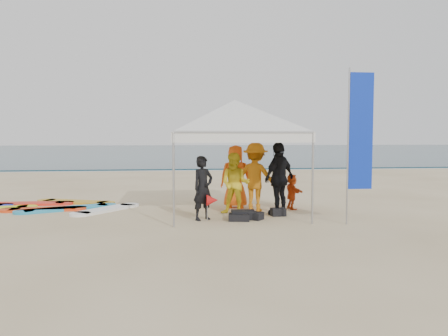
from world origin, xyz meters
name	(u,v)px	position (x,y,z in m)	size (l,w,h in m)	color
ground	(188,235)	(0.00, 0.00, 0.00)	(120.00, 120.00, 0.00)	beige
ocean	(175,150)	(0.00, 60.00, 0.04)	(160.00, 84.00, 0.08)	#0C2633
shoreline_foam	(178,170)	(0.00, 18.20, 0.00)	(160.00, 1.20, 0.01)	silver
person_black_a	(203,188)	(0.42, 1.65, 0.78)	(0.57, 0.37, 1.56)	black
person_yellow	(235,184)	(1.31, 2.33, 0.81)	(0.78, 0.61, 1.61)	yellow
person_orange_a	(255,177)	(1.92, 2.77, 0.93)	(1.21, 0.69, 1.87)	orange
person_black_b	(279,178)	(2.44, 2.19, 0.95)	(1.11, 0.46, 1.89)	black
person_orange_b	(236,177)	(1.46, 3.38, 0.90)	(0.88, 0.57, 1.80)	#EA5914
person_seated	(292,192)	(3.00, 2.95, 0.50)	(0.92, 0.29, 0.99)	#D44612
canopy_tent	(235,100)	(1.31, 2.46, 2.97)	(4.52, 4.52, 3.41)	#A5A5A8
feather_flag	(360,133)	(3.96, 0.73, 2.11)	(0.60, 0.04, 3.59)	#A5A5A8
marker_pennant	(212,200)	(0.63, 1.53, 0.49)	(0.28, 0.28, 0.64)	#A5A5A8
gear_pile	(250,215)	(1.57, 1.63, 0.10)	(1.56, 0.87, 0.22)	black
surfboard_spread	(28,207)	(-4.39, 3.91, 0.04)	(5.87, 3.00, 0.07)	yellow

